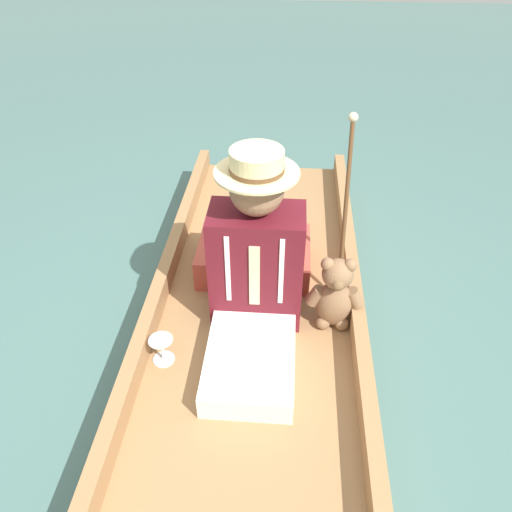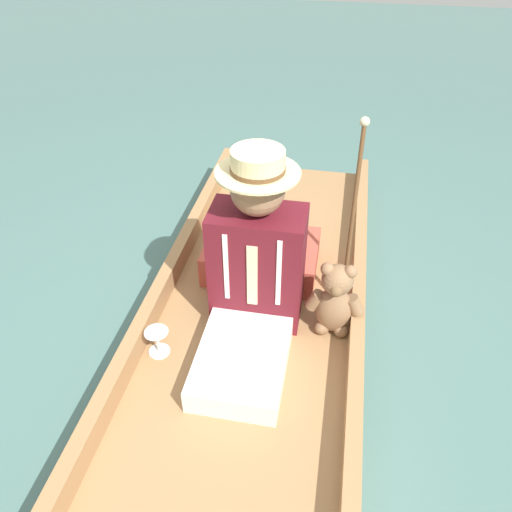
% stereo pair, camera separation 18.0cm
% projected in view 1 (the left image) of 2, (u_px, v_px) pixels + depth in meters
% --- Properties ---
extents(ground_plane, '(16.00, 16.00, 0.00)m').
position_uv_depth(ground_plane, '(252.00, 367.00, 2.27)').
color(ground_plane, '#476B66').
extents(punt_boat, '(0.98, 3.31, 0.26)m').
position_uv_depth(punt_boat, '(252.00, 355.00, 2.22)').
color(punt_boat, '#997047').
rests_on(punt_boat, ground_plane).
extents(seat_cushion, '(0.56, 0.39, 0.17)m').
position_uv_depth(seat_cushion, '(254.00, 256.00, 2.54)').
color(seat_cushion, '#B24738').
rests_on(seat_cushion, punt_boat).
extents(seated_person, '(0.40, 0.76, 0.83)m').
position_uv_depth(seated_person, '(255.00, 272.00, 2.09)').
color(seated_person, white).
rests_on(seated_person, punt_boat).
extents(teddy_bear, '(0.26, 0.15, 0.37)m').
position_uv_depth(teddy_bear, '(335.00, 295.00, 2.18)').
color(teddy_bear, '#846042').
rests_on(teddy_bear, punt_boat).
extents(wine_glass, '(0.10, 0.10, 0.12)m').
position_uv_depth(wine_glass, '(161.00, 345.00, 2.06)').
color(wine_glass, silver).
rests_on(wine_glass, punt_boat).
extents(walking_cane, '(0.04, 0.32, 0.83)m').
position_uv_depth(walking_cane, '(347.00, 196.00, 2.25)').
color(walking_cane, brown).
rests_on(walking_cane, punt_boat).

